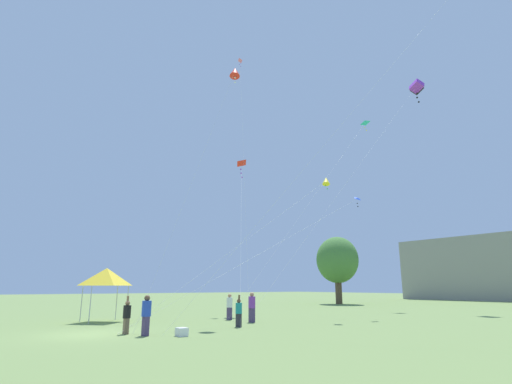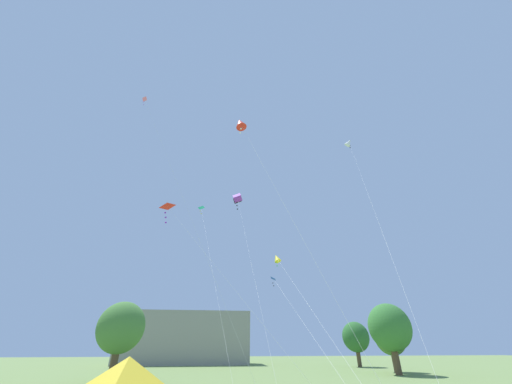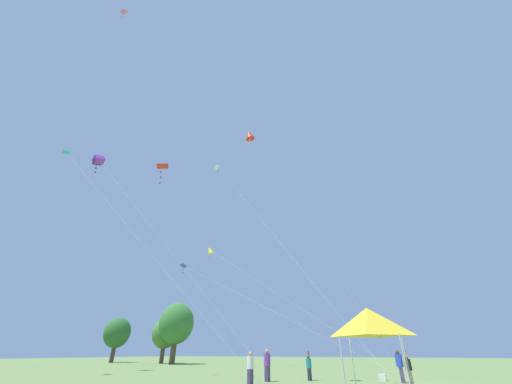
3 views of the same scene
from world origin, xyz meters
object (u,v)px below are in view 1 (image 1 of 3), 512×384
Objects in this scene: person_black_shirt at (127,315)px; person_purple_shirt at (252,306)px; kite_red_diamond_0 at (235,72)px; person_teal_shirt at (239,311)px; cooler_box at (182,332)px; person_white_shirt at (230,306)px; kite_yellow_diamond_4 at (326,181)px; festival_tent at (106,277)px; kite_cyan_delta_6 at (364,125)px; kite_red_delta_7 at (242,164)px; kite_purple_box_3 at (417,87)px; kite_blue_delta_1 at (354,201)px; kite_pink_delta_2 at (241,70)px; person_blue_shirt at (146,314)px.

person_purple_shirt reaches higher than person_black_shirt.
person_black_shirt is 19.78m from kite_red_diamond_0.
person_black_shirt reaches higher than person_teal_shirt.
cooler_box is 4.79m from person_teal_shirt.
person_white_shirt is 11.12m from kite_yellow_diamond_4.
kite_cyan_delta_6 reaches higher than festival_tent.
kite_purple_box_3 is at bearing 71.32° from kite_red_delta_7.
kite_red_diamond_0 reaches higher than cooler_box.
kite_purple_box_3 is 6.81m from kite_cyan_delta_6.
kite_red_diamond_0 is at bearing 104.04° from person_black_shirt.
kite_red_delta_7 is (-9.01, -4.26, 4.39)m from kite_blue_delta_1.
kite_pink_delta_2 is (-6.06, 13.99, 22.24)m from festival_tent.
person_teal_shirt is (0.28, 6.05, -0.01)m from person_black_shirt.
kite_pink_delta_2 is 19.48m from kite_purple_box_3.
kite_cyan_delta_6 is (5.27, 13.49, -4.81)m from kite_pink_delta_2.
person_black_shirt is 6.06m from person_teal_shirt.
kite_red_diamond_0 reaches higher than person_teal_shirt.
kite_cyan_delta_6 reaches higher than person_teal_shirt.
person_blue_shirt reaches higher than person_white_shirt.
kite_pink_delta_2 is at bearing 176.33° from kite_yellow_diamond_4.
person_white_shirt is 0.09× the size of kite_blue_delta_1.
kite_purple_box_3 is (-2.98, 31.34, 22.73)m from person_black_shirt.
cooler_box is 0.29× the size of person_purple_shirt.
cooler_box is at bearing 24.92° from person_black_shirt.
kite_pink_delta_2 reaches higher than kite_blue_delta_1.
kite_yellow_diamond_4 is (12.77, -0.82, -15.34)m from kite_pink_delta_2.
person_white_shirt is at bearing -92.82° from kite_purple_box_3.
kite_pink_delta_2 is (-11.78, 6.69, 24.01)m from person_purple_shirt.
person_black_shirt is 0.06× the size of kite_pink_delta_2.
person_purple_shirt is 17.45m from kite_red_diamond_0.
kite_yellow_diamond_4 is (-0.63, 14.12, 8.80)m from person_black_shirt.
person_purple_shirt is 10.51m from kite_yellow_diamond_4.
festival_tent is at bearing -175.29° from cooler_box.
person_blue_shirt is 0.09× the size of kite_red_diamond_0.
kite_blue_delta_1 is 0.67× the size of kite_pink_delta_2.
person_teal_shirt is at bearing -69.42° from kite_cyan_delta_6.
person_teal_shirt is 0.11× the size of kite_yellow_diamond_4.
kite_blue_delta_1 is (3.78, 8.57, 7.55)m from person_white_shirt.
person_black_shirt is 0.10× the size of kite_blue_delta_1.
kite_pink_delta_2 is at bearing -144.42° from person_purple_shirt.
person_white_shirt reaches higher than cooler_box.
kite_red_diamond_0 is 0.70× the size of kite_pink_delta_2.
cooler_box is 0.30× the size of person_black_shirt.
kite_purple_box_3 is at bearing -34.64° from person_white_shirt.
cooler_box is at bearing -76.82° from kite_yellow_diamond_4.
kite_yellow_diamond_4 is at bearing 145.62° from person_purple_shirt.
person_purple_shirt reaches higher than cooler_box.
kite_red_diamond_0 is 13.41m from kite_blue_delta_1.
festival_tent is at bearing -120.01° from person_blue_shirt.
kite_purple_box_3 reaches higher than person_white_shirt.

